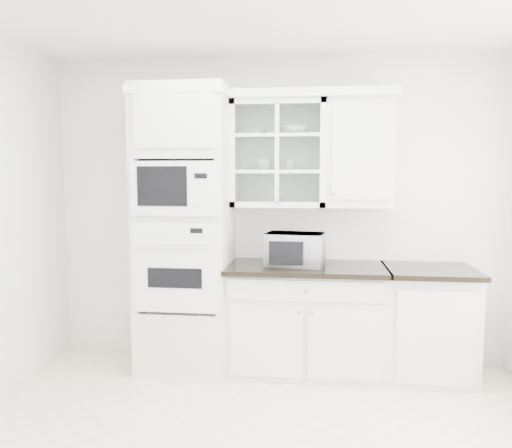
# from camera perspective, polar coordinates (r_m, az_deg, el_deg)

# --- Properties ---
(room_shell) EXTENTS (4.00, 3.50, 2.70)m
(room_shell) POSITION_cam_1_polar(r_m,az_deg,el_deg) (3.15, 0.48, 7.56)
(room_shell) COLOR white
(room_shell) RESTS_ON ground
(oven_column) EXTENTS (0.76, 0.68, 2.40)m
(oven_column) POSITION_cam_1_polar(r_m,az_deg,el_deg) (4.29, -8.07, -0.75)
(oven_column) COLOR silver
(oven_column) RESTS_ON ground
(base_cabinet_run) EXTENTS (1.32, 0.67, 0.92)m
(base_cabinet_run) POSITION_cam_1_polar(r_m,az_deg,el_deg) (4.32, 5.73, -10.64)
(base_cabinet_run) COLOR silver
(base_cabinet_run) RESTS_ON ground
(extra_base_cabinet) EXTENTS (0.72, 0.67, 0.92)m
(extra_base_cabinet) POSITION_cam_1_polar(r_m,az_deg,el_deg) (4.42, 19.02, -10.55)
(extra_base_cabinet) COLOR silver
(extra_base_cabinet) RESTS_ON ground
(upper_cabinet_glass) EXTENTS (0.80, 0.33, 0.90)m
(upper_cabinet_glass) POSITION_cam_1_polar(r_m,az_deg,el_deg) (4.30, 2.59, 8.00)
(upper_cabinet_glass) COLOR silver
(upper_cabinet_glass) RESTS_ON room_shell
(upper_cabinet_solid) EXTENTS (0.55, 0.33, 0.90)m
(upper_cabinet_solid) POSITION_cam_1_polar(r_m,az_deg,el_deg) (4.30, 11.67, 7.89)
(upper_cabinet_solid) COLOR silver
(upper_cabinet_solid) RESTS_ON room_shell
(crown_molding) EXTENTS (2.14, 0.38, 0.07)m
(crown_molding) POSITION_cam_1_polar(r_m,az_deg,el_deg) (4.33, 1.16, 14.44)
(crown_molding) COLOR white
(crown_molding) RESTS_ON room_shell
(countertop_microwave) EXTENTS (0.52, 0.45, 0.27)m
(countertop_microwave) POSITION_cam_1_polar(r_m,az_deg,el_deg) (4.17, 4.50, -2.87)
(countertop_microwave) COLOR white
(countertop_microwave) RESTS_ON base_cabinet_run
(bowl_a) EXTENTS (0.24, 0.24, 0.05)m
(bowl_a) POSITION_cam_1_polar(r_m,az_deg,el_deg) (4.35, -0.12, 10.41)
(bowl_a) COLOR white
(bowl_a) RESTS_ON upper_cabinet_glass
(bowl_b) EXTENTS (0.26, 0.26, 0.07)m
(bowl_b) POSITION_cam_1_polar(r_m,az_deg,el_deg) (4.29, 4.47, 10.60)
(bowl_b) COLOR white
(bowl_b) RESTS_ON upper_cabinet_glass
(cup_a) EXTENTS (0.15, 0.15, 0.10)m
(cup_a) POSITION_cam_1_polar(r_m,az_deg,el_deg) (4.32, 1.00, 6.78)
(cup_a) COLOR white
(cup_a) RESTS_ON upper_cabinet_glass
(cup_b) EXTENTS (0.11, 0.11, 0.09)m
(cup_b) POSITION_cam_1_polar(r_m,az_deg,el_deg) (4.29, 3.87, 6.76)
(cup_b) COLOR white
(cup_b) RESTS_ON upper_cabinet_glass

